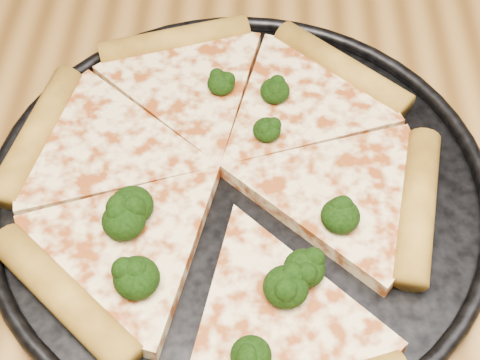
{
  "coord_description": "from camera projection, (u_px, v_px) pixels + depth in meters",
  "views": [
    {
      "loc": [
        -0.03,
        -0.32,
        1.17
      ],
      "look_at": [
        -0.04,
        -0.01,
        0.77
      ],
      "focal_mm": 51.38,
      "sensor_mm": 36.0,
      "label": 1
    }
  ],
  "objects": [
    {
      "name": "dining_table",
      "position": [
        285.0,
        246.0,
        0.6
      ],
      "size": [
        1.2,
        0.9,
        0.75
      ],
      "color": "olive",
      "rests_on": "ground"
    },
    {
      "name": "pizza_pan",
      "position": [
        240.0,
        187.0,
        0.52
      ],
      "size": [
        0.38,
        0.38,
        0.02
      ],
      "color": "black",
      "rests_on": "dining_table"
    },
    {
      "name": "pizza",
      "position": [
        222.0,
        174.0,
        0.51
      ],
      "size": [
        0.34,
        0.38,
        0.03
      ],
      "rotation": [
        0.0,
        0.0,
        0.32
      ],
      "color": "#FFDF9C",
      "rests_on": "pizza_pan"
    },
    {
      "name": "broccoli_florets",
      "position": [
        221.0,
        224.0,
        0.47
      ],
      "size": [
        0.18,
        0.26,
        0.02
      ],
      "color": "black",
      "rests_on": "pizza"
    }
  ]
}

